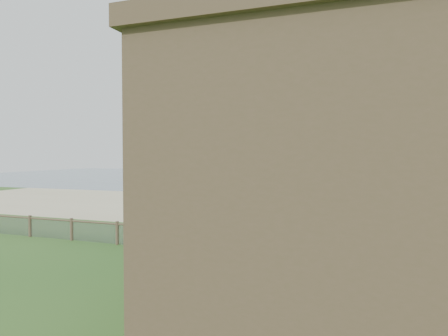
{
  "coord_description": "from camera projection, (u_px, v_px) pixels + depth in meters",
  "views": [
    {
      "loc": [
        9.52,
        -11.95,
        4.83
      ],
      "look_at": [
        2.34,
        8.0,
        4.09
      ],
      "focal_mm": 32.0,
      "sensor_mm": 36.0,
      "label": 1
    }
  ],
  "objects": [
    {
      "name": "sand_beach",
      "position": [
        253.0,
        209.0,
        35.31
      ],
      "size": [
        72.0,
        20.0,
        0.02
      ],
      "primitive_type": "cube",
      "color": "#C6B98F",
      "rests_on": "ground"
    },
    {
      "name": "ocean",
      "position": [
        315.0,
        179.0,
        76.68
      ],
      "size": [
        160.0,
        68.0,
        0.02
      ],
      "primitive_type": "cube",
      "color": "slate",
      "rests_on": "ground"
    },
    {
      "name": "ground",
      "position": [
        90.0,
        286.0,
        14.63
      ],
      "size": [
        160.0,
        160.0,
        0.0
      ],
      "primitive_type": "plane",
      "color": "#2A551D",
      "rests_on": "ground"
    },
    {
      "name": "chainlink_fence",
      "position": [
        167.0,
        238.0,
        20.25
      ],
      "size": [
        36.2,
        0.2,
        1.25
      ],
      "primitive_type": null,
      "color": "#493A29",
      "rests_on": "ground"
    },
    {
      "name": "octopus_kite",
      "position": [
        168.0,
        60.0,
        28.0
      ],
      "size": [
        3.92,
        2.89,
        7.73
      ],
      "primitive_type": null,
      "rotation": [
        0.0,
        0.0,
        0.07
      ],
      "color": "orange"
    },
    {
      "name": "picnic_table",
      "position": [
        260.0,
        269.0,
        15.41
      ],
      "size": [
        2.0,
        1.62,
        0.77
      ],
      "primitive_type": null,
      "rotation": [
        0.0,
        0.0,
        0.14
      ],
      "color": "brown",
      "rests_on": "ground"
    }
  ]
}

